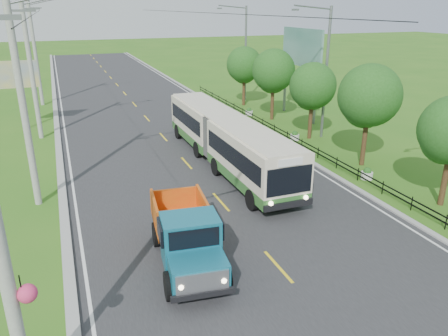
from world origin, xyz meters
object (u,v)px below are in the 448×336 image
pole_far (35,51)px  streetlight_mid (324,69)px  pole_mid (31,66)px  tree_fifth (273,73)px  billboard_left (17,79)px  tree_fourth (312,88)px  streetlight_far (244,50)px  planter_mid (295,136)px  billboard_right (301,53)px  dump_truck (187,233)px  planter_near (367,174)px  pole_near (23,99)px  tree_third (368,99)px  tree_back (244,66)px  bus (226,137)px  planter_far (249,112)px

pole_far → streetlight_mid: size_ratio=1.10×
pole_mid → tree_fifth: 18.18m
streetlight_mid → billboard_left: streetlight_mid is taller
tree_fourth → streetlight_far: size_ratio=0.60×
streetlight_mid → planter_mid: (-2.04, -0.00, -4.62)m
tree_fifth → billboard_right: 2.87m
billboard_left → dump_truck: billboard_left is taller
pole_mid → planter_mid: 18.88m
planter_near → pole_near: bearing=169.9°
tree_fourth → streetlight_mid: streetlight_mid is taller
tree_third → tree_fourth: size_ratio=1.11×
tree_back → planter_mid: (-1.26, -12.14, -3.37)m
tree_fourth → bus: (-7.73, -3.23, -1.82)m
tree_back → billboard_right: billboard_right is taller
tree_fourth → dump_truck: bearing=-135.3°
pole_far → planter_far: (16.86, -11.00, -4.81)m
planter_far → billboard_right: 6.58m
pole_near → tree_third: pole_near is taller
pole_far → tree_back: size_ratio=1.82×
pole_far → billboard_left: 9.17m
pole_near → dump_truck: bearing=-55.5°
pole_far → tree_fifth: pole_far is taller
pole_mid → planter_far: bearing=3.4°
dump_truck → bus: bearing=67.6°
tree_third → streetlight_far: streetlight_far is taller
billboard_left → pole_far: bearing=82.2°
pole_near → billboard_right: 23.32m
dump_truck → pole_mid: bearing=111.0°
pole_far → bus: pole_far is taller
tree_back → billboard_right: size_ratio=0.75×
tree_third → tree_fourth: 6.01m
tree_third → tree_fifth: size_ratio=1.03×
tree_fifth → tree_back: 6.00m
planter_mid → bus: 7.32m
pole_near → tree_back: pole_near is taller
tree_third → streetlight_mid: streetlight_mid is taller
tree_fourth → billboard_left: tree_fourth is taller
streetlight_far → planter_far: streetlight_far is taller
pole_far → tree_third: size_ratio=1.67×
bus → tree_third: bearing=-20.3°
bus → streetlight_mid: bearing=19.4°
tree_back → bus: tree_back is taller
pole_far → billboard_right: (20.56, -13.00, 0.25)m
billboard_right → planter_mid: bearing=-121.7°
pole_far → bus: size_ratio=0.66×
pole_near → tree_fourth: (18.12, 5.14, -1.51)m
streetlight_mid → dump_truck: bearing=-137.3°
dump_truck → planter_far: bearing=66.6°
tree_back → billboard_left: bearing=-173.7°
tree_back → billboard_left: (-19.36, -2.14, 0.21)m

